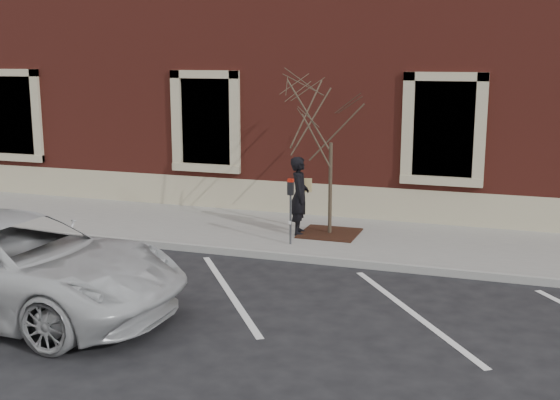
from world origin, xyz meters
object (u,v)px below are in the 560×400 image
(parking_meter, at_px, (291,199))
(white_truck, at_px, (13,265))
(man, at_px, (300,196))
(sapling, at_px, (331,117))

(parking_meter, xyz_separation_m, white_truck, (-3.08, -4.87, -0.34))
(parking_meter, relative_size, white_truck, 0.25)
(parking_meter, bearing_deg, white_truck, -146.66)
(man, distance_m, white_truck, 6.52)
(sapling, height_order, white_truck, sapling)
(man, relative_size, white_truck, 0.31)
(parking_meter, bearing_deg, man, 71.10)
(sapling, distance_m, white_truck, 7.28)
(parking_meter, height_order, white_truck, white_truck)
(sapling, bearing_deg, man, -163.25)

